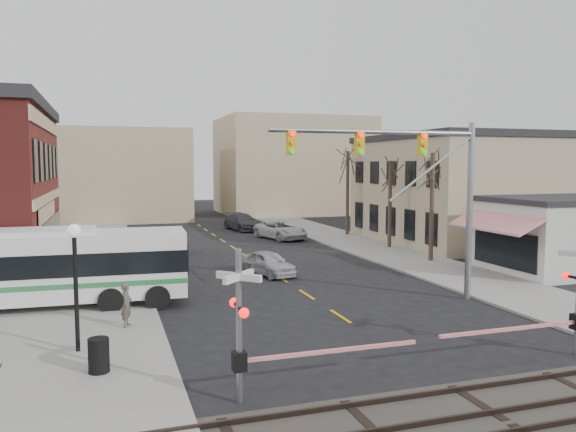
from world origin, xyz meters
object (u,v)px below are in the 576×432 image
object	(u,v)px
car_c	(281,230)
pedestrian_far	(46,282)
rr_crossing_east	(568,296)
car_d	(242,222)
transit_bus	(33,267)
trash_bin	(99,355)
car_b	(167,243)
street_lamp	(75,260)
traffic_signal_mast	(418,174)
rr_crossing_west	(255,327)
car_a	(269,263)
pedestrian_near	(127,305)

from	to	relation	value
car_c	pedestrian_far	xyz separation A→B (m)	(-16.28, -18.18, 0.33)
rr_crossing_east	car_d	xyz separation A→B (m)	(-1.69, 37.39, -1.20)
transit_bus	rr_crossing_east	size ratio (longest dim) A/B	2.28
car_c	car_d	bearing A→B (deg)	86.94
rr_crossing_east	trash_bin	bearing A→B (deg)	168.64
car_b	trash_bin	bearing A→B (deg)	89.18
rr_crossing_east	street_lamp	xyz separation A→B (m)	(-14.85, 5.02, 1.12)
street_lamp	car_b	size ratio (longest dim) A/B	0.86
traffic_signal_mast	pedestrian_far	bearing A→B (deg)	164.01
street_lamp	car_d	distance (m)	35.02
transit_bus	rr_crossing_west	bearing A→B (deg)	-60.72
trash_bin	car_b	size ratio (longest dim) A/B	0.21
car_b	car_c	distance (m)	11.12
pedestrian_far	traffic_signal_mast	bearing A→B (deg)	-36.31
street_lamp	car_a	size ratio (longest dim) A/B	1.05
rr_crossing_east	pedestrian_far	bearing A→B (deg)	143.73
rr_crossing_west	car_b	size ratio (longest dim) A/B	1.16
car_a	pedestrian_far	world-z (taller)	pedestrian_far
street_lamp	car_a	world-z (taller)	street_lamp
trash_bin	car_d	bearing A→B (deg)	70.13
rr_crossing_west	pedestrian_near	xyz separation A→B (m)	(-2.94, 7.62, -1.03)
trash_bin	car_c	size ratio (longest dim) A/B	0.19
traffic_signal_mast	pedestrian_near	size ratio (longest dim) A/B	5.83
rr_crossing_east	car_c	world-z (taller)	rr_crossing_east
traffic_signal_mast	car_a	bearing A→B (deg)	118.51
car_c	car_d	distance (m)	7.34
rr_crossing_east	pedestrian_near	bearing A→B (deg)	150.68
car_a	rr_crossing_east	bearing A→B (deg)	-88.90
rr_crossing_west	car_a	distance (m)	16.77
transit_bus	car_a	xyz separation A→B (m)	(11.52, 4.25, -1.16)
car_c	pedestrian_near	world-z (taller)	pedestrian_near
car_a	car_c	distance (m)	15.35
rr_crossing_west	rr_crossing_east	world-z (taller)	same
street_lamp	car_d	size ratio (longest dim) A/B	0.78
trash_bin	pedestrian_far	distance (m)	9.47
transit_bus	rr_crossing_west	size ratio (longest dim) A/B	2.28
street_lamp	car_b	bearing A→B (deg)	76.30
trash_bin	car_d	size ratio (longest dim) A/B	0.19
rr_crossing_west	traffic_signal_mast	bearing A→B (deg)	39.71
pedestrian_far	car_a	bearing A→B (deg)	-1.65
car_c	car_d	world-z (taller)	car_d
car_d	pedestrian_far	world-z (taller)	pedestrian_far
car_a	pedestrian_far	bearing A→B (deg)	-178.94
car_a	pedestrian_far	distance (m)	11.69
transit_bus	traffic_signal_mast	distance (m)	16.89
rr_crossing_east	trash_bin	size ratio (longest dim) A/B	5.58
car_d	car_c	bearing A→B (deg)	-88.54
car_c	car_a	bearing A→B (deg)	-125.15
transit_bus	car_a	world-z (taller)	transit_bus
rr_crossing_east	car_a	size ratio (longest dim) A/B	1.42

